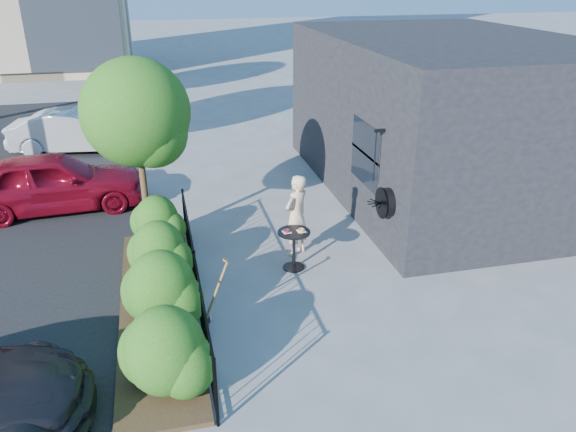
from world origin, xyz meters
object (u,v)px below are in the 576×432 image
object	(u,v)px
patio_tree	(140,119)
shovel	(215,298)
cafe_table	(294,243)
car_silver	(76,131)
woman	(296,216)
car_red	(53,182)

from	to	relation	value
patio_tree	shovel	xyz separation A→B (m)	(0.98, -3.52, -2.19)
cafe_table	car_silver	size ratio (longest dim) A/B	0.21
woman	shovel	bearing A→B (deg)	11.71
patio_tree	car_silver	world-z (taller)	patio_tree
car_red	shovel	bearing A→B (deg)	-155.42
patio_tree	car_silver	size ratio (longest dim) A/B	0.96
car_red	cafe_table	bearing A→B (deg)	-134.69
woman	car_red	distance (m)	6.43
car_silver	cafe_table	bearing A→B (deg)	-143.34
cafe_table	shovel	world-z (taller)	shovel
shovel	car_red	world-z (taller)	car_red
patio_tree	cafe_table	world-z (taller)	patio_tree
patio_tree	car_red	xyz separation A→B (m)	(-2.30, 2.45, -2.03)
woman	shovel	size ratio (longest dim) A/B	1.34
cafe_table	woman	world-z (taller)	woman
car_silver	shovel	bearing A→B (deg)	-155.21
patio_tree	woman	world-z (taller)	patio_tree
patio_tree	car_red	bearing A→B (deg)	133.25
woman	car_silver	bearing A→B (deg)	-96.43
cafe_table	woman	distance (m)	0.71
car_silver	patio_tree	bearing A→B (deg)	-154.80
patio_tree	car_red	world-z (taller)	patio_tree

